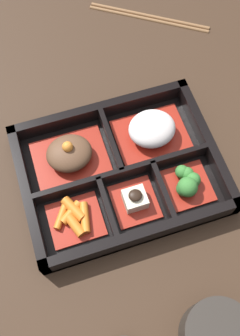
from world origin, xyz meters
TOP-DOWN VIEW (x-y plane):
  - ground_plane at (0.00, 0.00)m, footprint 3.00×3.00m
  - bento_base at (0.00, 0.00)m, footprint 0.30×0.23m
  - bento_rim at (0.00, -0.00)m, footprint 0.30×0.23m
  - bowl_stew at (-0.07, 0.05)m, footprint 0.12×0.09m
  - bowl_rice at (0.07, 0.05)m, footprint 0.12×0.09m
  - bowl_carrots at (-0.09, -0.05)m, footprint 0.08×0.07m
  - bowl_tofu at (0.01, -0.06)m, footprint 0.07×0.07m
  - bowl_greens at (0.09, -0.06)m, footprint 0.07×0.07m
  - tea_cup at (0.04, -0.26)m, footprint 0.09×0.09m
  - chopsticks at (0.16, 0.30)m, footprint 0.21×0.15m

SIDE VIEW (x-z plane):
  - ground_plane at x=0.00m, z-range 0.00..0.00m
  - chopsticks at x=0.16m, z-range 0.00..0.01m
  - bento_base at x=0.00m, z-range 0.00..0.01m
  - bowl_carrots at x=-0.09m, z-range 0.01..0.03m
  - bento_rim at x=0.00m, z-range 0.00..0.04m
  - bowl_tofu at x=0.01m, z-range 0.00..0.04m
  - bowl_greens at x=0.09m, z-range 0.01..0.04m
  - bowl_stew at x=-0.07m, z-range 0.00..0.05m
  - bowl_rice at x=0.07m, z-range 0.01..0.05m
  - tea_cup at x=0.04m, z-range 0.00..0.06m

